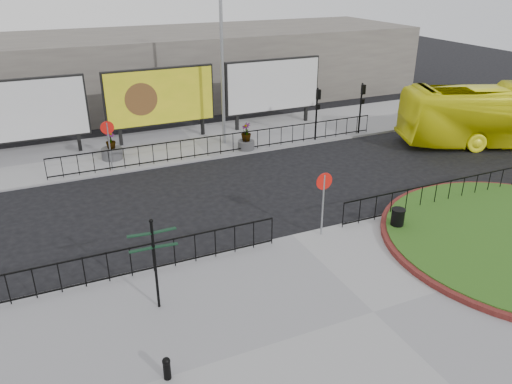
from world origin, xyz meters
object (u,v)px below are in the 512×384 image
litter_bin (397,219)px  fingerpost_sign (154,255)px  planter_a (112,150)px  planter_c (246,139)px  bollard (167,367)px  billboard_mid (160,97)px  bus (512,115)px  lamp_post (222,58)px

litter_bin → fingerpost_sign: bearing=-174.5°
planter_a → planter_c: planter_c is taller
fingerpost_sign → bollard: size_ratio=4.60×
billboard_mid → planter_c: size_ratio=4.20×
billboard_mid → litter_bin: size_ratio=7.12×
bollard → litter_bin: 10.59m
bus → planter_c: (-13.99, 4.97, -1.01)m
billboard_mid → lamp_post: 4.23m
billboard_mid → litter_bin: 15.34m
fingerpost_sign → planter_a: fingerpost_sign is taller
litter_bin → bus: bearing=25.1°
litter_bin → planter_c: 10.89m
lamp_post → bollard: bearing=-115.4°
planter_c → bollard: bearing=-119.8°
lamp_post → planter_a: 7.53m
fingerpost_sign → lamp_post: bearing=68.0°
fingerpost_sign → planter_a: bearing=92.5°
bollard → bus: size_ratio=0.05×
bollard → lamp_post: bearing=64.6°
fingerpost_sign → planter_c: size_ratio=1.97×
bollard → fingerpost_sign: bearing=79.8°
bus → planter_c: bearing=92.3°
lamp_post → planter_a: bearing=180.0°
billboard_mid → lamp_post: size_ratio=0.67×
litter_bin → planter_c: size_ratio=0.59×
planter_c → billboard_mid: bearing=136.7°
lamp_post → fingerpost_sign: bearing=-118.3°
lamp_post → fingerpost_sign: (-7.11, -13.19, -2.95)m
bollard → bus: bearing=23.2°
lamp_post → litter_bin: bearing=-79.5°
litter_bin → planter_c: planter_c is taller
planter_a → bus: bearing=-17.2°
litter_bin → bus: 13.74m
lamp_post → fingerpost_sign: size_ratio=3.18×
billboard_mid → bus: (17.69, -8.45, -0.90)m
bollard → planter_c: size_ratio=0.43×
fingerpost_sign → planter_c: fingerpost_sign is taller
fingerpost_sign → bus: 22.81m
bus → lamp_post: bearing=88.0°
fingerpost_sign → litter_bin: bearing=11.9°
bus → billboard_mid: bearing=86.3°
lamp_post → bus: bearing=-23.8°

